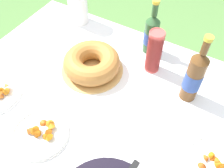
% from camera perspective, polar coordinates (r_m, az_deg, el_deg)
% --- Properties ---
extents(garden_table, '(1.46, 1.17, 0.72)m').
position_cam_1_polar(garden_table, '(1.15, -2.77, -8.60)').
color(garden_table, '#A87A47').
rests_on(garden_table, ground_plane).
extents(tablecloth, '(1.47, 1.18, 0.10)m').
position_cam_1_polar(tablecloth, '(1.10, -2.88, -7.20)').
color(tablecloth, white).
rests_on(tablecloth, garden_table).
extents(bundt_cake, '(0.31, 0.31, 0.10)m').
position_cam_1_polar(bundt_cake, '(1.21, -4.65, 4.81)').
color(bundt_cake, tan).
rests_on(bundt_cake, tablecloth).
extents(cup_stack, '(0.07, 0.07, 0.23)m').
position_cam_1_polar(cup_stack, '(1.19, 9.63, 7.27)').
color(cup_stack, '#E04C47').
rests_on(cup_stack, tablecloth).
extents(cider_bottle_green, '(0.07, 0.07, 0.30)m').
position_cam_1_polar(cider_bottle_green, '(1.29, 8.98, 11.30)').
color(cider_bottle_green, '#2D562D').
rests_on(cider_bottle_green, tablecloth).
extents(cider_bottle_amber, '(0.08, 0.08, 0.35)m').
position_cam_1_polar(cider_bottle_amber, '(1.10, 18.26, 1.63)').
color(cider_bottle_amber, brown).
rests_on(cider_bottle_amber, tablecloth).
extents(snack_plate_near, '(0.23, 0.23, 0.05)m').
position_cam_1_polar(snack_plate_near, '(1.07, -16.01, -10.79)').
color(snack_plate_near, white).
rests_on(snack_plate_near, tablecloth).
extents(snack_plate_right, '(0.24, 0.24, 0.05)m').
position_cam_1_polar(snack_plate_right, '(1.05, 22.97, -16.64)').
color(snack_plate_right, white).
rests_on(snack_plate_right, tablecloth).
extents(paper_towel_roll, '(0.11, 0.11, 0.23)m').
position_cam_1_polar(paper_towel_roll, '(1.49, -7.85, 17.51)').
color(paper_towel_roll, white).
rests_on(paper_towel_roll, tablecloth).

